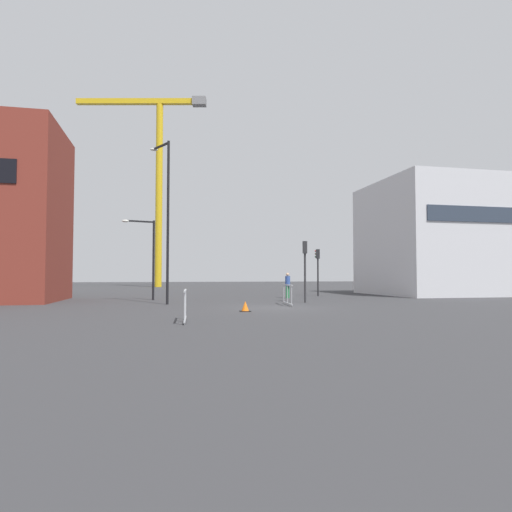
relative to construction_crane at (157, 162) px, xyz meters
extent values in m
plane|color=#333335|center=(6.34, -38.32, -16.48)|extent=(160.00, 160.00, 0.00)
cube|color=black|center=(-7.14, -33.92, -9.45)|extent=(1.10, 0.06, 1.30)
cube|color=silver|center=(22.99, -27.21, -11.96)|extent=(10.52, 10.01, 9.03)
cube|color=#2D3847|center=(22.99, -32.25, -10.65)|extent=(8.84, 0.08, 1.10)
cylinder|color=gold|center=(0.35, -0.07, -4.35)|extent=(0.90, 0.90, 24.27)
cube|color=gold|center=(-2.47, 0.53, 8.19)|extent=(16.23, 4.13, 0.70)
cube|color=slate|center=(5.49, -1.18, 8.19)|extent=(2.01, 1.55, 1.10)
cylinder|color=black|center=(1.22, -34.81, -12.05)|extent=(0.14, 0.14, 8.87)
cube|color=black|center=(0.82, -34.11, -7.71)|extent=(0.90, 1.46, 0.10)
ellipsoid|color=silver|center=(0.41, -33.40, -7.73)|extent=(0.44, 0.24, 0.16)
cylinder|color=black|center=(0.39, -30.48, -13.97)|extent=(0.14, 0.14, 5.02)
cube|color=black|center=(-0.46, -30.69, -11.56)|extent=(1.72, 0.52, 0.10)
ellipsoid|color=silver|center=(-1.31, -30.90, -11.58)|extent=(0.44, 0.24, 0.16)
cylinder|color=#2D2D30|center=(8.94, -34.89, -15.08)|extent=(0.12, 0.12, 2.81)
cube|color=#2D2D30|center=(8.94, -34.89, -13.32)|extent=(0.34, 0.36, 0.70)
sphere|color=#390605|center=(9.02, -34.73, -13.10)|extent=(0.11, 0.11, 0.11)
sphere|color=#3C2905|center=(9.02, -34.73, -13.32)|extent=(0.11, 0.11, 0.11)
sphere|color=green|center=(9.02, -34.73, -13.54)|extent=(0.11, 0.11, 0.11)
cylinder|color=#232326|center=(12.34, -27.73, -15.08)|extent=(0.12, 0.12, 2.80)
cube|color=#232326|center=(12.34, -27.73, -13.33)|extent=(0.34, 0.31, 0.70)
sphere|color=red|center=(12.17, -27.68, -13.11)|extent=(0.11, 0.11, 0.11)
sphere|color=#3C2905|center=(12.17, -27.68, -13.33)|extent=(0.11, 0.11, 0.11)
sphere|color=#07330F|center=(12.17, -27.68, -13.55)|extent=(0.11, 0.11, 0.11)
cylinder|color=#2D844C|center=(9.22, -30.17, -16.07)|extent=(0.14, 0.14, 0.82)
cylinder|color=#2D844C|center=(9.37, -30.03, -16.07)|extent=(0.14, 0.14, 0.82)
cylinder|color=#33519E|center=(9.29, -30.10, -15.32)|extent=(0.34, 0.34, 0.68)
sphere|color=tan|center=(9.29, -30.10, -14.87)|extent=(0.22, 0.22, 0.22)
cube|color=#9EA0A5|center=(7.36, -36.76, -15.43)|extent=(0.31, 2.49, 0.06)
cube|color=#9EA0A5|center=(7.36, -36.76, -16.38)|extent=(0.31, 2.49, 0.06)
cylinder|color=#9EA0A5|center=(7.25, -37.87, -15.96)|extent=(0.04, 0.04, 1.05)
cylinder|color=#9EA0A5|center=(7.36, -36.76, -15.96)|extent=(0.04, 0.04, 1.05)
cylinder|color=#9EA0A5|center=(7.47, -35.64, -15.96)|extent=(0.04, 0.04, 1.05)
cube|color=#B2B5BA|center=(1.73, -43.93, -15.43)|extent=(0.19, 1.94, 0.06)
cube|color=#B2B5BA|center=(1.73, -43.93, -16.38)|extent=(0.19, 1.94, 0.06)
cylinder|color=#B2B5BA|center=(1.67, -44.80, -15.96)|extent=(0.04, 0.04, 1.05)
cylinder|color=#B2B5BA|center=(1.73, -43.93, -15.96)|extent=(0.04, 0.04, 1.05)
cylinder|color=#B2B5BA|center=(1.79, -43.06, -15.96)|extent=(0.04, 0.04, 1.05)
cube|color=black|center=(4.47, -40.20, -16.47)|extent=(0.45, 0.45, 0.03)
cone|color=orange|center=(4.47, -40.20, -16.26)|extent=(0.34, 0.34, 0.45)
camera|label=1|loc=(1.00, -58.80, -14.90)|focal=30.70mm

